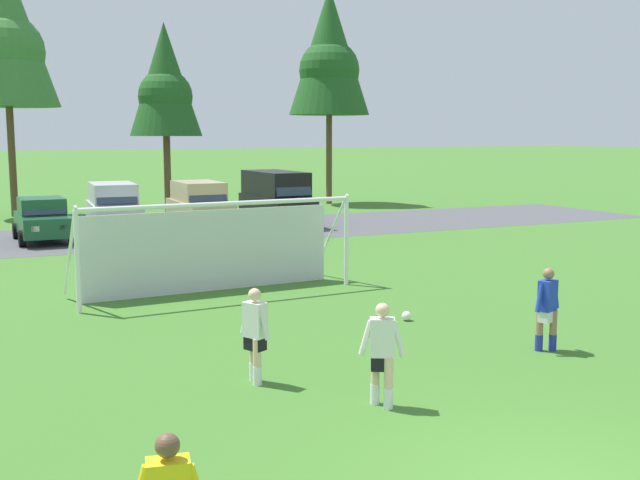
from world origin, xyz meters
TOP-DOWN VIEW (x-y plane):
  - ground_plane at (0.00, 15.00)m, footprint 400.00×400.00m
  - parking_lot_strip at (0.00, 25.59)m, footprint 52.00×8.40m
  - soccer_ball at (2.93, 8.00)m, footprint 0.22×0.22m
  - soccer_goal at (-0.04, 12.95)m, footprint 7.50×2.30m
  - player_striker_near at (4.09, 4.75)m, footprint 0.74×0.36m
  - player_midfield_center at (-1.73, 5.37)m, footprint 0.39×0.73m
  - player_defender_far at (-0.37, 3.46)m, footprint 0.64×0.50m
  - parked_car_slot_far_left at (-3.07, 25.40)m, footprint 2.07×4.22m
  - parked_car_slot_left at (-0.10, 26.44)m, footprint 2.38×4.72m
  - parked_car_slot_center_left at (3.49, 25.88)m, footprint 2.19×4.63m
  - parked_car_slot_center at (7.26, 26.21)m, footprint 2.26×4.83m
  - tree_mid_left at (-3.37, 35.89)m, footprint 5.05×5.05m
  - tree_center_back at (3.95, 33.05)m, footprint 3.71×3.71m
  - tree_mid_right at (14.58, 35.53)m, footprint 4.84×4.84m

SIDE VIEW (x-z plane):
  - ground_plane at x=0.00m, z-range 0.00..0.00m
  - parking_lot_strip at x=0.00m, z-range 0.00..0.01m
  - soccer_ball at x=2.93m, z-range 0.00..0.22m
  - player_striker_near at x=4.09m, z-range 0.00..1.64m
  - player_midfield_center at x=-1.73m, z-range 0.00..1.64m
  - player_defender_far at x=-0.37m, z-range 0.00..1.64m
  - parked_car_slot_far_left at x=-3.07m, z-range 0.02..1.74m
  - parked_car_slot_left at x=-0.10m, z-range 0.03..2.19m
  - parked_car_slot_center_left at x=3.49m, z-range 0.03..2.19m
  - soccer_goal at x=-0.04m, z-range 0.01..2.58m
  - parked_car_slot_center at x=7.26m, z-range 0.08..2.60m
  - tree_center_back at x=3.95m, z-range 1.85..11.74m
  - tree_mid_right at x=14.58m, z-range 2.43..15.34m
  - tree_mid_left at x=-3.37m, z-range 2.53..15.99m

